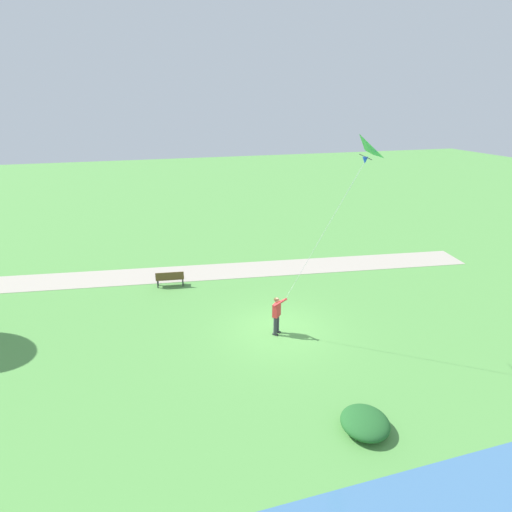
% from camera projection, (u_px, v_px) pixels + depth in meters
% --- Properties ---
extents(ground_plane, '(120.00, 120.00, 0.00)m').
position_uv_depth(ground_plane, '(280.00, 330.00, 18.17)').
color(ground_plane, '#569947').
extents(walkway_path, '(6.45, 32.05, 0.02)m').
position_uv_depth(walkway_path, '(206.00, 272.00, 24.29)').
color(walkway_path, '#ADA393').
rests_on(walkway_path, ground).
extents(person_kite_flyer, '(0.60, 0.59, 1.83)m').
position_uv_depth(person_kite_flyer, '(277.00, 312.00, 17.52)').
color(person_kite_flyer, '#232328').
rests_on(person_kite_flyer, ground).
extents(flying_kite, '(2.77, 2.18, 6.67)m').
position_uv_depth(flying_kite, '(358.00, 150.00, 13.62)').
color(flying_kite, green).
extents(park_bench_near_walkway, '(0.63, 1.54, 0.88)m').
position_uv_depth(park_bench_near_walkway, '(170.00, 278.00, 22.28)').
color(park_bench_near_walkway, brown).
rests_on(park_bench_near_walkway, ground).
extents(lakeside_shrub, '(1.55, 1.49, 0.59)m').
position_uv_depth(lakeside_shrub, '(365.00, 423.00, 12.54)').
color(lakeside_shrub, '#236028').
rests_on(lakeside_shrub, ground).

